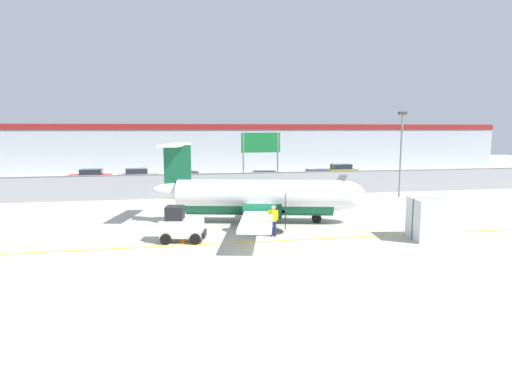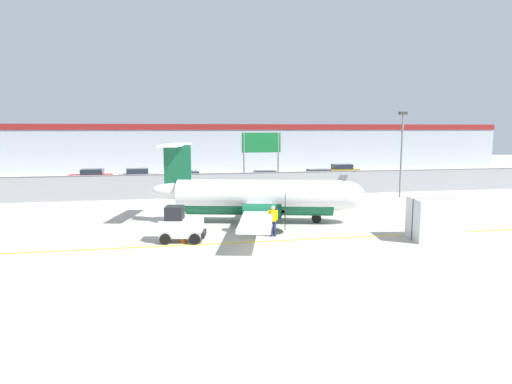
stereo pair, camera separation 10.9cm
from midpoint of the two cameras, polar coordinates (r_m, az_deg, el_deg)
ground_plane at (r=24.14m, az=2.93°, el=-6.10°), size 140.00×140.00×0.01m
perimeter_fence at (r=39.43m, az=-2.61°, el=1.02°), size 98.00×0.10×2.10m
parking_lot_strip at (r=50.88m, az=-4.48°, el=1.36°), size 98.00×17.00×0.12m
background_building at (r=69.00m, az=-6.24°, el=5.72°), size 91.00×8.10×6.50m
commuter_airplane at (r=28.43m, az=0.96°, el=-0.67°), size 13.28×15.92×4.92m
baggage_tug at (r=24.05m, az=-9.28°, el=-4.17°), size 2.49×1.74×1.88m
ground_crew_worker at (r=24.91m, az=2.23°, el=-3.42°), size 0.55×0.38×1.70m
cargo_container at (r=25.99m, az=21.55°, el=-3.17°), size 2.66×2.32×2.20m
traffic_cone_near_left at (r=31.46m, az=6.31°, el=-2.26°), size 0.36×0.36×0.64m
traffic_cone_near_right at (r=27.15m, az=0.53°, el=-3.84°), size 0.36×0.36×0.64m
traffic_cone_far_left at (r=23.97m, az=-9.00°, el=-5.53°), size 0.36×0.36×0.64m
traffic_cone_far_right at (r=28.49m, az=-0.29°, el=-3.29°), size 0.36×0.36×0.64m
parked_car_0 at (r=50.55m, az=-19.83°, el=1.82°), size 4.23×2.05×1.58m
parked_car_1 at (r=49.81m, az=-14.44°, el=1.96°), size 4.36×2.37×1.58m
parked_car_2 at (r=45.53m, az=-8.43°, el=1.58°), size 4.39×2.43×1.58m
parked_car_3 at (r=45.81m, az=1.00°, el=1.71°), size 4.31×2.24×1.58m
parked_car_4 at (r=47.64m, az=7.75°, el=1.88°), size 4.27×2.15×1.58m
parked_car_5 at (r=54.96m, az=10.63°, el=2.61°), size 4.21×2.01×1.58m
apron_light_pole at (r=40.77m, az=17.83°, el=5.37°), size 0.70×0.30×7.27m
highway_sign at (r=41.65m, az=0.74°, el=5.56°), size 3.60×0.14×5.50m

